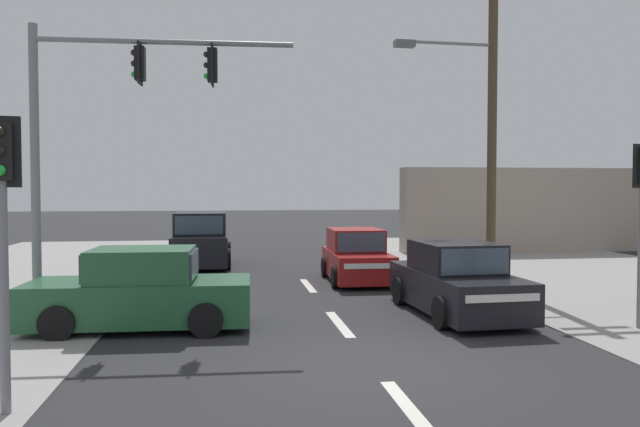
% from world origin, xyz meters
% --- Properties ---
extents(ground_plane, '(140.00, 140.00, 0.00)m').
position_xyz_m(ground_plane, '(0.00, 0.00, 0.00)').
color(ground_plane, '#28282B').
extents(lane_dash_near, '(0.20, 2.40, 0.01)m').
position_xyz_m(lane_dash_near, '(0.00, -2.00, 0.00)').
color(lane_dash_near, silver).
rests_on(lane_dash_near, ground).
extents(lane_dash_mid, '(0.20, 2.40, 0.01)m').
position_xyz_m(lane_dash_mid, '(0.00, 3.00, 0.00)').
color(lane_dash_mid, silver).
rests_on(lane_dash_mid, ground).
extents(lane_dash_far, '(0.20, 2.40, 0.01)m').
position_xyz_m(lane_dash_far, '(0.00, 8.00, 0.00)').
color(lane_dash_far, silver).
rests_on(lane_dash_far, ground).
extents(utility_pole_midground_right, '(3.78, 0.40, 9.36)m').
position_xyz_m(utility_pole_midground_right, '(5.05, 7.57, 5.04)').
color(utility_pole_midground_right, '#4C3D2B').
rests_on(utility_pole_midground_right, ground).
extents(traffic_signal_mast, '(5.29, 0.49, 6.00)m').
position_xyz_m(traffic_signal_mast, '(-4.74, 4.01, 4.15)').
color(traffic_signal_mast, slate).
rests_on(traffic_signal_mast, ground).
extents(pedestal_signal_left_kerb, '(0.44, 0.31, 3.56)m').
position_xyz_m(pedestal_signal_left_kerb, '(-4.83, -1.40, 2.42)').
color(pedestal_signal_left_kerb, slate).
rests_on(pedestal_signal_left_kerb, ground).
extents(shopfront_wall_far, '(12.00, 1.00, 3.60)m').
position_xyz_m(shopfront_wall_far, '(11.00, 16.00, 1.80)').
color(shopfront_wall_far, '#A39384').
rests_on(shopfront_wall_far, ground).
extents(hatchback_receding_far, '(1.85, 3.67, 1.53)m').
position_xyz_m(hatchback_receding_far, '(1.51, 8.62, 0.70)').
color(hatchback_receding_far, maroon).
rests_on(hatchback_receding_far, ground).
extents(sedan_oncoming_mid, '(2.02, 4.30, 1.56)m').
position_xyz_m(sedan_oncoming_mid, '(2.66, 3.58, 0.70)').
color(sedan_oncoming_mid, black).
rests_on(sedan_oncoming_mid, ground).
extents(sedan_kerbside_parked, '(4.29, 2.00, 1.56)m').
position_xyz_m(sedan_kerbside_parked, '(-3.87, 3.12, 0.70)').
color(sedan_kerbside_parked, '#235633').
rests_on(sedan_kerbside_parked, ground).
extents(suv_crossing_left, '(2.07, 4.54, 1.90)m').
position_xyz_m(suv_crossing_left, '(-3.15, 13.09, 0.88)').
color(suv_crossing_left, black).
rests_on(suv_crossing_left, ground).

